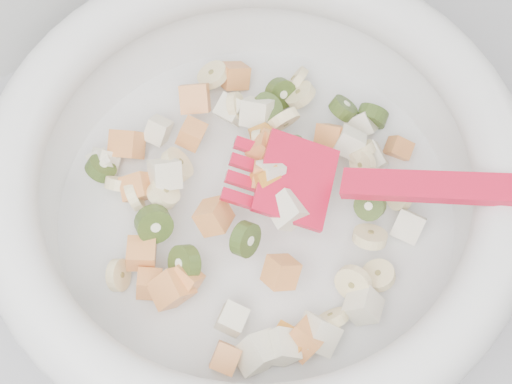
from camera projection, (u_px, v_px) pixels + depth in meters
mixing_bowl at (256, 184)px, 0.58m from camera, size 0.40×0.40×0.14m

